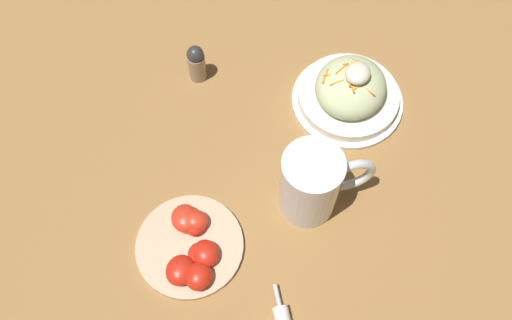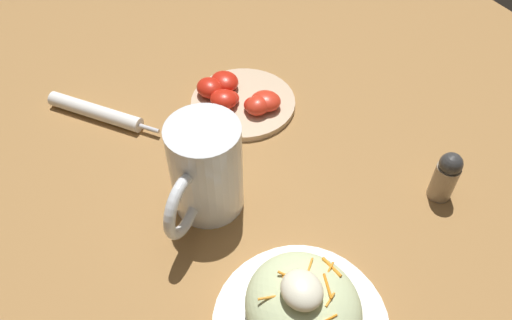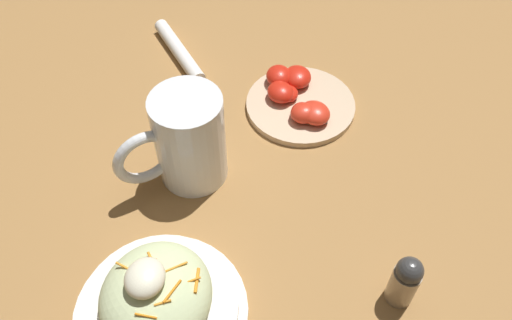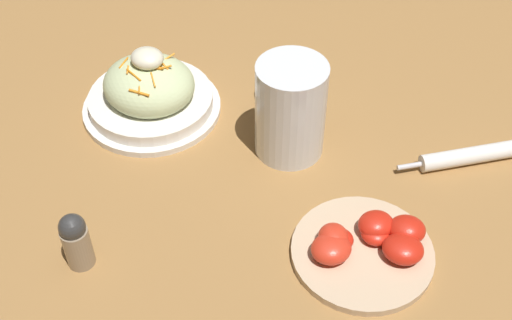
{
  "view_description": "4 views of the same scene",
  "coord_description": "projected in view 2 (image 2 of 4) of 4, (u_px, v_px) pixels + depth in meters",
  "views": [
    {
      "loc": [
        -0.35,
        -0.15,
        0.86
      ],
      "look_at": [
        0.01,
        0.03,
        0.08
      ],
      "focal_mm": 37.3,
      "sensor_mm": 36.0,
      "label": 1
    },
    {
      "loc": [
        0.44,
        -0.23,
        0.59
      ],
      "look_at": [
        0.03,
        0.0,
        0.06
      ],
      "focal_mm": 35.55,
      "sensor_mm": 36.0,
      "label": 2
    },
    {
      "loc": [
        0.48,
        0.1,
        0.62
      ],
      "look_at": [
        0.03,
        0.03,
        0.06
      ],
      "focal_mm": 36.88,
      "sensor_mm": 36.0,
      "label": 3
    },
    {
      "loc": [
        -0.25,
        0.6,
        0.69
      ],
      "look_at": [
        0.02,
        0.03,
        0.06
      ],
      "focal_mm": 47.67,
      "sensor_mm": 36.0,
      "label": 4
    }
  ],
  "objects": [
    {
      "name": "salad_plate",
      "position": [
        302.0,
        313.0,
        0.58
      ],
      "size": [
        0.21,
        0.21,
        0.11
      ],
      "color": "white",
      "rests_on": "ground_plane"
    },
    {
      "name": "beer_mug",
      "position": [
        205.0,
        173.0,
        0.69
      ],
      "size": [
        0.13,
        0.14,
        0.15
      ],
      "color": "white",
      "rests_on": "ground_plane"
    },
    {
      "name": "napkin_roll",
      "position": [
        96.0,
        112.0,
        0.85
      ],
      "size": [
        0.18,
        0.14,
        0.02
      ],
      "color": "white",
      "rests_on": "ground_plane"
    },
    {
      "name": "ground_plane",
      "position": [
        246.0,
        176.0,
        0.77
      ],
      "size": [
        1.43,
        1.43,
        0.0
      ],
      "primitive_type": "plane",
      "color": "#9E703D"
    },
    {
      "name": "salt_shaker",
      "position": [
        446.0,
        176.0,
        0.71
      ],
      "size": [
        0.03,
        0.03,
        0.08
      ],
      "color": "gray",
      "rests_on": "ground_plane"
    },
    {
      "name": "tomato_plate",
      "position": [
        240.0,
        99.0,
        0.87
      ],
      "size": [
        0.18,
        0.18,
        0.04
      ],
      "color": "#D1B28E",
      "rests_on": "ground_plane"
    }
  ]
}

